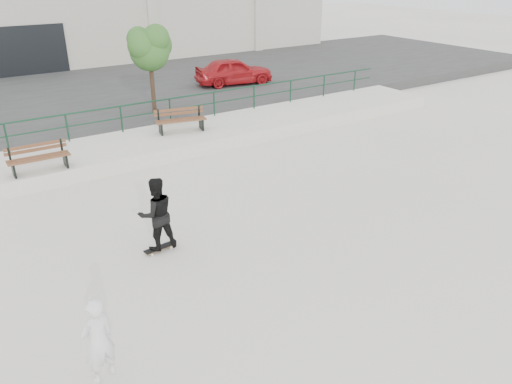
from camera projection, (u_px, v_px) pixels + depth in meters
ground at (259, 294)px, 10.55m from camera, size 120.00×120.00×0.00m
ledge at (109, 153)px, 17.63m from camera, size 30.00×3.00×0.50m
parking_strip at (51, 102)px, 24.05m from camera, size 60.00×14.00×0.50m
railing at (94, 117)px, 18.19m from camera, size 28.00×0.06×1.03m
bench_left at (38, 158)px, 15.32m from camera, size 1.83×0.57×0.84m
bench_right at (181, 120)px, 18.90m from camera, size 1.97×0.93×0.87m
tree at (150, 46)px, 20.48m from camera, size 2.05×1.82×3.65m
red_car at (234, 71)px, 26.12m from camera, size 4.26×2.39×1.37m
skateboard at (160, 248)px, 12.12m from camera, size 0.80×0.28×0.09m
standing_skater at (156, 214)px, 11.73m from camera, size 0.94×0.76×1.82m
seated_skater at (98, 341)px, 8.11m from camera, size 0.67×0.53×1.59m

